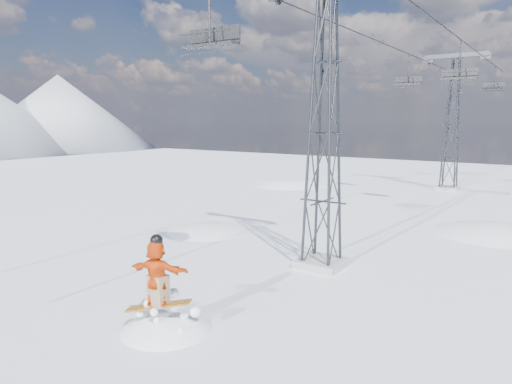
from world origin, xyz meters
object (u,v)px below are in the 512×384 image
lift_tower_near (324,134)px  lift_chair_near (211,39)px  lift_tower_far (452,126)px  snowboarder_jump (168,380)px

lift_tower_near → lift_chair_near: lift_tower_near is taller
lift_tower_near → lift_chair_near: (-2.20, -4.28, 3.26)m
lift_tower_near → lift_tower_far: 25.00m
lift_tower_near → lift_chair_near: bearing=-117.2°
lift_tower_far → lift_chair_near: 29.55m
lift_tower_far → snowboarder_jump: bearing=-92.1°
lift_tower_far → snowboarder_jump: 33.53m
lift_tower_near → snowboarder_jump: size_ratio=1.67×
lift_tower_far → snowboarder_jump: lift_tower_far is taller
lift_tower_far → lift_chair_near: lift_tower_far is taller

